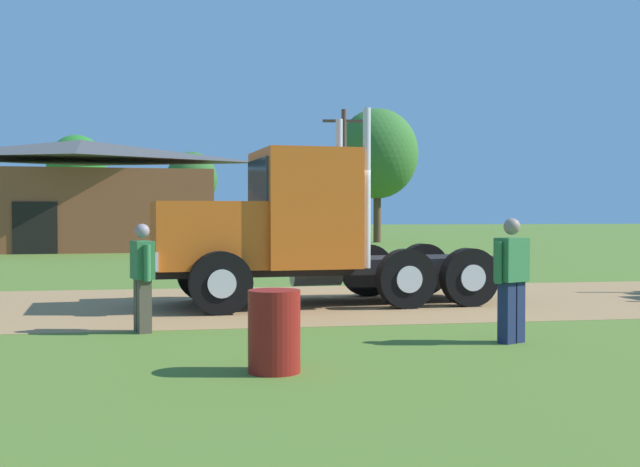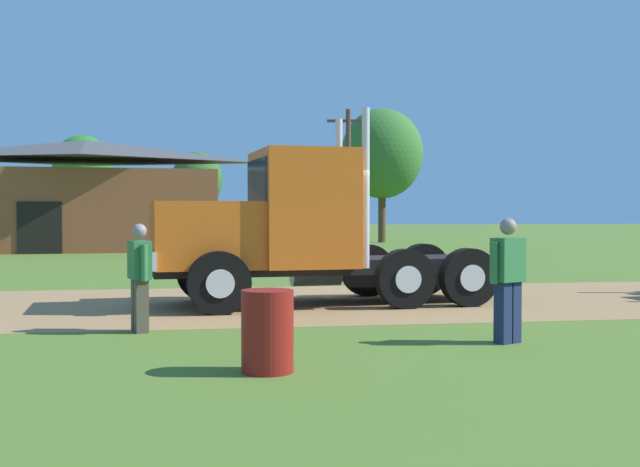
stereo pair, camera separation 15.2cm
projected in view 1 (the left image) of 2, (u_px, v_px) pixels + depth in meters
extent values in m
plane|color=#537128|center=(329.00, 302.00, 15.33)|extent=(200.00, 200.00, 0.00)
cube|color=#A1784B|center=(329.00, 302.00, 15.33)|extent=(120.00, 6.49, 0.01)
cube|color=black|center=(332.00, 265.00, 15.08)|extent=(6.79, 2.11, 0.28)
cube|color=orange|center=(207.00, 235.00, 14.44)|extent=(2.11, 2.11, 1.21)
cube|color=silver|center=(150.00, 259.00, 14.18)|extent=(0.36, 2.13, 0.32)
cube|color=orange|center=(303.00, 208.00, 14.90)|extent=(1.91, 2.37, 2.17)
cube|color=#2D3D4C|center=(258.00, 185.00, 14.66)|extent=(0.22, 1.84, 0.95)
cylinder|color=silver|center=(367.00, 188.00, 14.30)|extent=(0.14, 0.14, 2.90)
cylinder|color=silver|center=(339.00, 191.00, 15.99)|extent=(0.14, 0.14, 2.90)
cylinder|color=silver|center=(316.00, 273.00, 16.00)|extent=(1.05, 0.61, 0.52)
cylinder|color=black|center=(221.00, 283.00, 13.42)|extent=(1.11, 0.40, 1.08)
cylinder|color=silver|center=(222.00, 284.00, 13.27)|extent=(0.49, 0.09, 0.49)
cylinder|color=black|center=(205.00, 273.00, 15.55)|extent=(1.11, 0.40, 1.08)
cylinder|color=silver|center=(204.00, 273.00, 15.70)|extent=(0.49, 0.09, 0.49)
cylinder|color=black|center=(469.00, 277.00, 14.63)|extent=(1.11, 0.40, 1.08)
cylinder|color=silver|center=(473.00, 278.00, 14.48)|extent=(0.49, 0.09, 0.49)
cylinder|color=black|center=(423.00, 269.00, 16.76)|extent=(1.11, 0.40, 1.08)
cylinder|color=silver|center=(420.00, 269.00, 16.91)|extent=(0.49, 0.09, 0.49)
cylinder|color=black|center=(406.00, 279.00, 14.30)|extent=(1.11, 0.40, 1.08)
cylinder|color=silver|center=(409.00, 279.00, 14.15)|extent=(0.49, 0.09, 0.49)
cylinder|color=black|center=(367.00, 270.00, 16.43)|extent=(1.11, 0.40, 1.08)
cylinder|color=silver|center=(365.00, 270.00, 16.58)|extent=(0.49, 0.09, 0.49)
cube|color=#33723F|center=(142.00, 260.00, 11.44)|extent=(0.38, 0.50, 0.55)
sphere|color=gray|center=(142.00, 231.00, 11.43)|extent=(0.21, 0.21, 0.21)
cube|color=brown|center=(144.00, 306.00, 11.37)|extent=(0.22, 0.21, 0.78)
cube|color=brown|center=(141.00, 305.00, 11.54)|extent=(0.22, 0.21, 0.78)
cylinder|color=#33723F|center=(147.00, 263.00, 11.20)|extent=(0.10, 0.10, 0.52)
cylinder|color=#33723F|center=(138.00, 261.00, 11.68)|extent=(0.10, 0.10, 0.52)
cube|color=#33723F|center=(512.00, 260.00, 10.51)|extent=(0.49, 0.42, 0.58)
sphere|color=gray|center=(512.00, 226.00, 10.50)|extent=(0.22, 0.22, 0.22)
cube|color=#1E284C|center=(507.00, 313.00, 10.47)|extent=(0.22, 0.23, 0.82)
cube|color=#1E284C|center=(516.00, 312.00, 10.58)|extent=(0.22, 0.23, 0.82)
cylinder|color=#33723F|center=(498.00, 263.00, 10.36)|extent=(0.10, 0.10, 0.55)
cylinder|color=#33723F|center=(525.00, 261.00, 10.66)|extent=(0.10, 0.10, 0.55)
cylinder|color=maroon|center=(274.00, 331.00, 8.58)|extent=(0.57, 0.57, 0.90)
cube|color=brown|center=(82.00, 211.00, 36.35)|extent=(11.87, 6.56, 3.67)
pyramid|color=#4A4A4A|center=(82.00, 150.00, 36.27)|extent=(12.47, 6.88, 0.94)
cube|color=black|center=(35.00, 228.00, 33.11)|extent=(1.80, 0.18, 2.20)
cylinder|color=brown|center=(344.00, 178.00, 40.73)|extent=(0.26, 0.26, 7.06)
cube|color=brown|center=(344.00, 121.00, 40.65)|extent=(2.20, 0.40, 0.14)
cylinder|color=#513823|center=(77.00, 214.00, 53.74)|extent=(0.44, 0.44, 3.29)
ellipsoid|color=#277626|center=(77.00, 167.00, 53.66)|extent=(3.93, 3.93, 4.32)
cylinder|color=#513823|center=(192.00, 219.00, 55.77)|extent=(0.44, 0.44, 2.64)
ellipsoid|color=#2E6128|center=(192.00, 180.00, 55.70)|extent=(3.58, 3.58, 3.94)
cylinder|color=#513823|center=(377.00, 214.00, 46.41)|extent=(0.44, 0.44, 3.29)
ellipsoid|color=#366E2B|center=(377.00, 154.00, 46.31)|extent=(4.79, 4.79, 5.26)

